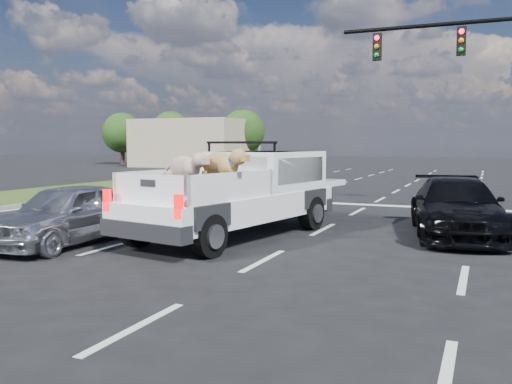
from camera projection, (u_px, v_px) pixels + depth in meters
ground at (182, 254)px, 10.79m from camera, size 160.00×160.00×0.00m
road_markings at (291, 214)px, 16.80m from camera, size 17.75×60.00×0.01m
grass_median_left at (4, 199)px, 20.78m from camera, size 5.00×60.00×0.10m
curb_left at (53, 201)px, 19.82m from camera, size 0.15×60.00×0.14m
building_left at (196, 143)px, 51.39m from camera, size 10.00×8.00×4.40m
tree_far_a at (122, 133)px, 57.04m from camera, size 4.20×4.20×5.40m
tree_far_b at (171, 132)px, 54.69m from camera, size 4.20×4.20×5.40m
tree_far_c at (243, 132)px, 51.56m from camera, size 4.20×4.20×5.40m
pickup_truck at (240, 192)px, 12.80m from camera, size 3.24×6.28×2.24m
silver_sedan at (67, 214)px, 11.74m from camera, size 1.66×3.96×1.34m
black_coupe at (456, 207)px, 12.77m from camera, size 2.72×4.99×1.37m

